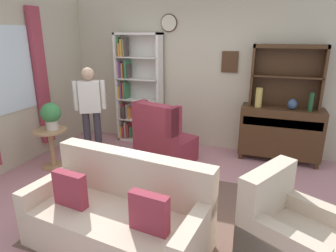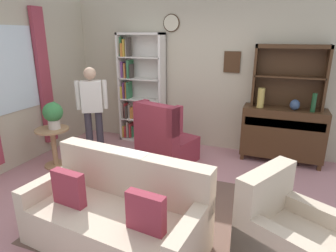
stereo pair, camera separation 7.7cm
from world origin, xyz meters
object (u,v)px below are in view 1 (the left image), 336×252
object	(u,v)px
couch_floral	(119,217)
person_reading	(90,107)
vase_tall	(259,97)
bottle_wine	(311,102)
wingback_chair	(163,142)
sideboard	(280,132)
vase_round	(292,104)
book_stack	(158,172)
potted_plant_large	(51,114)
plant_stand	(52,144)
armchair_floral	(289,235)
bookshelf	(136,90)
sideboard_hutch	(288,67)
coffee_table	(150,177)

from	to	relation	value
couch_floral	person_reading	world-z (taller)	person_reading
vase_tall	bottle_wine	bearing A→B (deg)	-0.66
wingback_chair	vase_tall	bearing A→B (deg)	27.08
person_reading	sideboard	bearing A→B (deg)	17.74
vase_tall	vase_round	size ratio (longest dim) A/B	1.88
wingback_chair	book_stack	distance (m)	1.26
wingback_chair	bottle_wine	bearing A→B (deg)	18.00
potted_plant_large	book_stack	bearing A→B (deg)	-13.83
plant_stand	armchair_floral	bearing A→B (deg)	-14.90
sideboard	book_stack	distance (m)	2.45
bookshelf	wingback_chair	bearing A→B (deg)	-44.64
sideboard	potted_plant_large	distance (m)	3.73
bookshelf	wingback_chair	distance (m)	1.42
sideboard_hutch	vase_round	distance (m)	0.60
sideboard	wingback_chair	world-z (taller)	wingback_chair
plant_stand	book_stack	xyz separation A→B (m)	(2.02, -0.46, 0.06)
armchair_floral	person_reading	bearing A→B (deg)	154.28
sideboard_hutch	coffee_table	bearing A→B (deg)	-126.52
sideboard	coffee_table	size ratio (longest dim) A/B	1.62
armchair_floral	book_stack	size ratio (longest dim) A/B	5.33
bookshelf	wingback_chair	xyz separation A→B (m)	(0.90, -0.89, -0.66)
book_stack	vase_tall	bearing A→B (deg)	62.03
book_stack	sideboard	bearing A→B (deg)	54.82
potted_plant_large	book_stack	size ratio (longest dim) A/B	2.17
plant_stand	potted_plant_large	distance (m)	0.49
armchair_floral	book_stack	bearing A→B (deg)	162.39
sideboard	coffee_table	xyz separation A→B (m)	(-1.53, -1.96, -0.16)
couch_floral	armchair_floral	distance (m)	1.63
armchair_floral	wingback_chair	xyz separation A→B (m)	(-1.88, 1.67, 0.09)
vase_tall	armchair_floral	xyz separation A→B (m)	(0.47, -2.39, -0.79)
sideboard	book_stack	xyz separation A→B (m)	(-1.41, -2.00, -0.06)
couch_floral	book_stack	distance (m)	0.80
bookshelf	book_stack	size ratio (longest dim) A/B	10.75
sideboard_hutch	vase_round	xyz separation A→B (m)	(0.13, -0.18, -0.55)
vase_tall	vase_round	distance (m)	0.53
bookshelf	sideboard	world-z (taller)	bookshelf
vase_tall	book_stack	bearing A→B (deg)	-117.97
armchair_floral	person_reading	world-z (taller)	person_reading
bookshelf	coffee_table	size ratio (longest dim) A/B	2.62
couch_floral	person_reading	distance (m)	2.43
vase_tall	person_reading	xyz separation A→B (m)	(-2.64, -0.89, -0.17)
coffee_table	book_stack	bearing A→B (deg)	-15.40
couch_floral	coffee_table	distance (m)	0.82
book_stack	sideboard_hutch	bearing A→B (deg)	56.24
sideboard	wingback_chair	bearing A→B (deg)	-156.01
sideboard_hutch	vase_round	bearing A→B (deg)	-53.52
bottle_wine	wingback_chair	bearing A→B (deg)	-162.00
sideboard	vase_tall	world-z (taller)	vase_tall
bookshelf	bottle_wine	xyz separation A→B (m)	(3.09, -0.18, 0.03)
potted_plant_large	coffee_table	bearing A→B (deg)	-13.72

